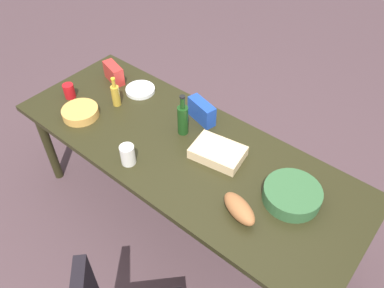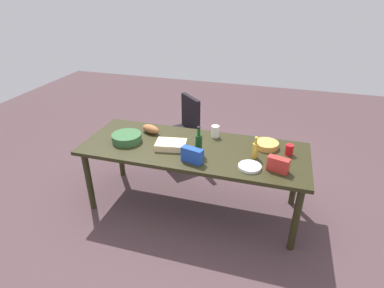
# 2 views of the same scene
# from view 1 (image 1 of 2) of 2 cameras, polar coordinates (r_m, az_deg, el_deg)

# --- Properties ---
(ground_plane) EXTENTS (10.00, 10.00, 0.00)m
(ground_plane) POSITION_cam_1_polar(r_m,az_deg,el_deg) (3.07, -1.17, -10.82)
(ground_plane) COLOR #4F393D
(conference_table) EXTENTS (2.42, 0.92, 0.78)m
(conference_table) POSITION_cam_1_polar(r_m,az_deg,el_deg) (2.52, -1.40, -1.59)
(conference_table) COLOR #292713
(conference_table) RESTS_ON ground
(wine_bottle) EXTENTS (0.08, 0.08, 0.30)m
(wine_bottle) POSITION_cam_1_polar(r_m,az_deg,el_deg) (2.49, -1.39, 3.78)
(wine_bottle) COLOR #173E15
(wine_bottle) RESTS_ON conference_table
(chip_bag_red) EXTENTS (0.21, 0.13, 0.14)m
(chip_bag_red) POSITION_cam_1_polar(r_m,az_deg,el_deg) (3.05, -11.65, 10.38)
(chip_bag_red) COLOR red
(chip_bag_red) RESTS_ON conference_table
(chip_bowl) EXTENTS (0.30, 0.30, 0.06)m
(chip_bowl) POSITION_cam_1_polar(r_m,az_deg,el_deg) (2.78, -16.39, 4.57)
(chip_bowl) COLOR #E5A44B
(chip_bowl) RESTS_ON conference_table
(paper_plate_stack) EXTENTS (0.27, 0.27, 0.03)m
(paper_plate_stack) POSITION_cam_1_polar(r_m,az_deg,el_deg) (2.93, -7.76, 8.04)
(paper_plate_stack) COLOR white
(paper_plate_stack) RESTS_ON conference_table
(red_solo_cup) EXTENTS (0.10, 0.10, 0.11)m
(red_solo_cup) POSITION_cam_1_polar(r_m,az_deg,el_deg) (2.97, -17.95, 7.58)
(red_solo_cup) COLOR red
(red_solo_cup) RESTS_ON conference_table
(mayo_jar) EXTENTS (0.10, 0.10, 0.14)m
(mayo_jar) POSITION_cam_1_polar(r_m,az_deg,el_deg) (2.35, -9.62, -1.60)
(mayo_jar) COLOR white
(mayo_jar) RESTS_ON conference_table
(salad_bowl) EXTENTS (0.37, 0.37, 0.09)m
(salad_bowl) POSITION_cam_1_polar(r_m,az_deg,el_deg) (2.22, 14.77, -7.36)
(salad_bowl) COLOR #346236
(salad_bowl) RESTS_ON conference_table
(dressing_bottle) EXTENTS (0.07, 0.07, 0.23)m
(dressing_bottle) POSITION_cam_1_polar(r_m,az_deg,el_deg) (2.79, -11.39, 7.26)
(dressing_bottle) COLOR gold
(dressing_bottle) RESTS_ON conference_table
(sheet_cake) EXTENTS (0.35, 0.27, 0.07)m
(sheet_cake) POSITION_cam_1_polar(r_m,az_deg,el_deg) (2.38, 3.89, -1.26)
(sheet_cake) COLOR beige
(sheet_cake) RESTS_ON conference_table
(chip_bag_blue) EXTENTS (0.23, 0.13, 0.15)m
(chip_bag_blue) POSITION_cam_1_polar(r_m,az_deg,el_deg) (2.61, 1.47, 4.92)
(chip_bag_blue) COLOR #1E45AD
(chip_bag_blue) RESTS_ON conference_table
(bread_loaf) EXTENTS (0.26, 0.18, 0.10)m
(bread_loaf) POSITION_cam_1_polar(r_m,az_deg,el_deg) (2.10, 7.10, -9.59)
(bread_loaf) COLOR #A46436
(bread_loaf) RESTS_ON conference_table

